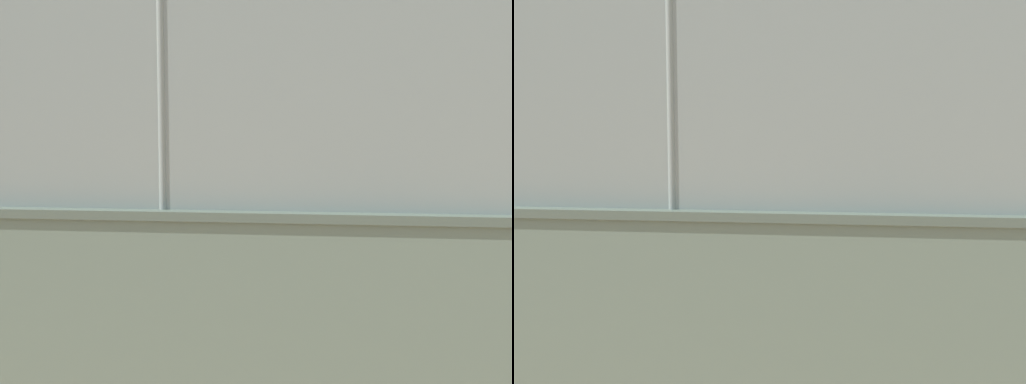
# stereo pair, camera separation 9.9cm
# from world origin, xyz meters

# --- Properties ---
(ground_plane) EXTENTS (260.00, 260.00, 0.00)m
(ground_plane) POSITION_xyz_m (0.00, 0.00, 0.00)
(ground_plane) COLOR tan
(perimeter_wall) EXTENTS (28.93, 1.09, 1.74)m
(perimeter_wall) POSITION_xyz_m (-1.00, 10.66, 0.88)
(perimeter_wall) COLOR slate
(perimeter_wall) RESTS_ON ground_plane
(fence_panel_on_wall) EXTENTS (28.41, 0.80, 2.30)m
(fence_panel_on_wall) POSITION_xyz_m (-1.00, 10.66, 2.89)
(fence_panel_on_wall) COLOR gray
(fence_panel_on_wall) RESTS_ON perimeter_wall
(player_near_wall_returning) EXTENTS (1.07, 0.73, 1.69)m
(player_near_wall_returning) POSITION_xyz_m (-2.61, -1.30, 1.00)
(player_near_wall_returning) COLOR black
(player_near_wall_returning) RESTS_ON ground_plane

